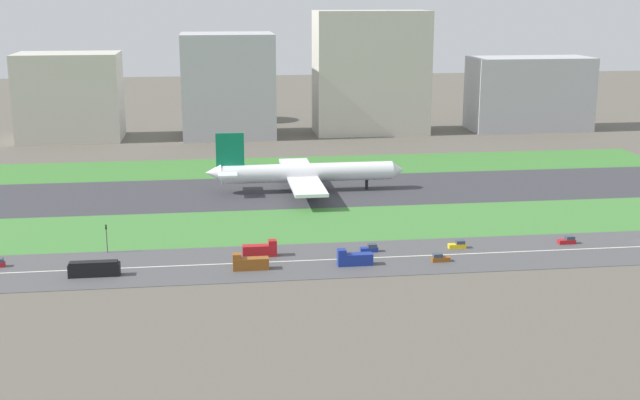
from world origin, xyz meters
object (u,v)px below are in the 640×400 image
object	(u,v)px
bus_0	(94,269)
office_tower	(371,73)
traffic_light	(107,236)
cargo_warehouse	(529,94)
hangar_building	(228,85)
fuel_tank_west	(239,105)
car_4	(458,245)
airliner	(303,173)
truck_1	(261,250)
terminal_building	(70,97)
truck_0	(354,259)
car_0	(370,248)
car_1	(567,241)
truck_2	(250,263)
car_3	(440,258)

from	to	relation	value
bus_0	office_tower	xyz separation A→B (m)	(101.34, 192.00, 25.93)
traffic_light	cargo_warehouse	bearing A→B (deg)	44.59
hangar_building	fuel_tank_west	xyz separation A→B (m)	(6.49, 45.00, -15.01)
bus_0	car_4	xyz separation A→B (m)	(88.78, 10.00, -0.90)
airliner	truck_1	xyz separation A→B (m)	(-18.13, -68.00, -4.56)
airliner	terminal_building	xyz separation A→B (m)	(-89.73, 114.00, 12.70)
truck_1	truck_0	world-z (taller)	same
car_0	truck_0	distance (m)	11.60
airliner	fuel_tank_west	xyz separation A→B (m)	(-14.11, 159.00, 1.69)
car_4	traffic_light	bearing A→B (deg)	174.80
car_4	truck_0	size ratio (longest dim) A/B	0.52
airliner	hangar_building	xyz separation A→B (m)	(-20.61, 114.00, 16.70)
bus_0	terminal_building	distance (m)	195.55
car_4	cargo_warehouse	size ratio (longest dim) A/B	0.08
car_4	truck_0	world-z (taller)	truck_0
car_0	hangar_building	world-z (taller)	hangar_building
car_1	truck_2	bearing A→B (deg)	-173.09
cargo_warehouse	truck_2	bearing A→B (deg)	-126.48
traffic_light	terminal_building	world-z (taller)	terminal_building
airliner	car_4	distance (m)	75.31
airliner	car_4	xyz separation A→B (m)	(31.93, -68.00, -5.31)
hangar_building	fuel_tank_west	world-z (taller)	hangar_building
truck_0	car_3	bearing A→B (deg)	-180.00
truck_0	truck_2	bearing A→B (deg)	0.00
car_1	car_3	bearing A→B (deg)	-164.77
car_3	car_1	bearing A→B (deg)	-164.77
traffic_light	cargo_warehouse	world-z (taller)	cargo_warehouse
truck_0	car_0	bearing A→B (deg)	-120.21
airliner	terminal_building	size ratio (longest dim) A/B	1.48
car_1	hangar_building	distance (m)	200.74
airliner	car_1	xyz separation A→B (m)	(61.18, -68.00, -5.31)
car_4	cargo_warehouse	xyz separation A→B (m)	(88.68, 182.00, 16.09)
bus_0	car_1	world-z (taller)	bus_0
hangar_building	office_tower	xyz separation A→B (m)	(65.10, 0.00, 4.83)
car_0	fuel_tank_west	size ratio (longest dim) A/B	0.18
airliner	car_1	world-z (taller)	airliner
bus_0	office_tower	distance (m)	218.65
airliner	fuel_tank_west	world-z (taller)	airliner
airliner	bus_0	size ratio (longest dim) A/B	5.60
terminal_building	hangar_building	size ratio (longest dim) A/B	0.96
truck_1	terminal_building	distance (m)	196.34
bus_0	car_1	size ratio (longest dim) A/B	2.64
office_tower	hangar_building	bearing A→B (deg)	180.00
car_3	terminal_building	world-z (taller)	terminal_building
truck_1	traffic_light	world-z (taller)	traffic_light
bus_0	truck_2	xyz separation A→B (m)	(35.46, -0.00, -0.15)
bus_0	car_3	bearing A→B (deg)	-180.00
airliner	office_tower	world-z (taller)	office_tower
truck_1	car_3	world-z (taller)	truck_1
car_3	office_tower	xyz separation A→B (m)	(20.03, 192.00, 26.83)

